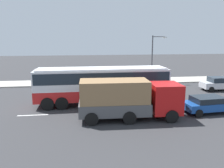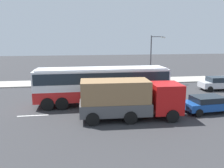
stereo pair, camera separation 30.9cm
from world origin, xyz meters
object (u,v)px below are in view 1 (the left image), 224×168
object	(u,v)px
coach_bus	(102,82)
car_silver_hatch	(221,83)
cargo_truck	(128,98)
pedestrian_near_curb	(111,74)
car_blue_saloon	(210,104)
street_lamp	(154,55)

from	to	relation	value
coach_bus	car_silver_hatch	size ratio (longest dim) A/B	2.60
cargo_truck	pedestrian_near_curb	bearing A→B (deg)	89.73
cargo_truck	car_blue_saloon	distance (m)	7.01
coach_bus	pedestrian_near_curb	world-z (taller)	coach_bus
street_lamp	pedestrian_near_curb	bearing A→B (deg)	165.72
coach_bus	car_silver_hatch	world-z (taller)	coach_bus
car_blue_saloon	street_lamp	bearing A→B (deg)	88.78
coach_bus	pedestrian_near_curb	xyz separation A→B (m)	(2.18, 10.60, -1.00)
car_silver_hatch	street_lamp	size ratio (longest dim) A/B	0.75
pedestrian_near_curb	car_silver_hatch	bearing A→B (deg)	54.29
car_silver_hatch	street_lamp	distance (m)	8.91
car_silver_hatch	street_lamp	world-z (taller)	street_lamp
cargo_truck	pedestrian_near_curb	distance (m)	14.93
street_lamp	car_silver_hatch	bearing A→B (deg)	-39.58
car_silver_hatch	pedestrian_near_curb	size ratio (longest dim) A/B	2.81
car_blue_saloon	car_silver_hatch	distance (m)	9.48
coach_bus	car_silver_hatch	xyz separation A→B (m)	(14.25, 3.82, -1.28)
coach_bus	cargo_truck	distance (m)	4.60
coach_bus	car_blue_saloon	distance (m)	9.35
car_blue_saloon	coach_bus	bearing A→B (deg)	151.97
cargo_truck	car_silver_hatch	xyz separation A→B (m)	(12.70, 8.13, -0.82)
car_silver_hatch	pedestrian_near_curb	bearing A→B (deg)	152.06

